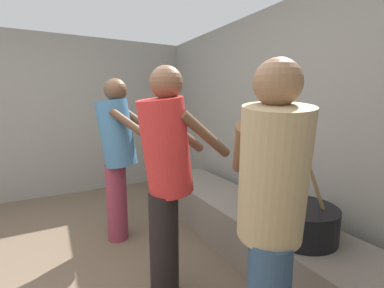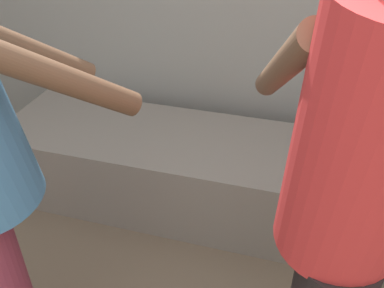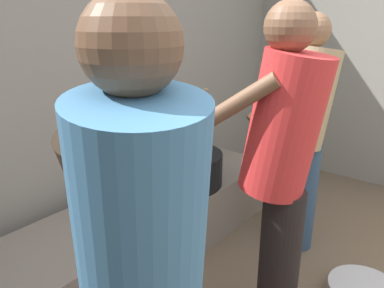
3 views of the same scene
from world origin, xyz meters
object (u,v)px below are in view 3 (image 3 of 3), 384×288
at_px(cooking_pot_main, 186,168).
at_px(cook_in_blue_shirt, 144,287).
at_px(cook_in_tan_shirt, 304,124).
at_px(cook_in_red_shirt, 281,161).

distance_m(cooking_pot_main, cook_in_blue_shirt, 1.70).
xyz_separation_m(cooking_pot_main, cook_in_blue_shirt, (-1.34, -0.97, 0.38)).
distance_m(cook_in_blue_shirt, cook_in_tan_shirt, 1.73).
height_order(cook_in_blue_shirt, cook_in_tan_shirt, cook_in_blue_shirt).
xyz_separation_m(cooking_pot_main, cook_in_red_shirt, (-0.38, -0.87, 0.39)).
relative_size(cook_in_blue_shirt, cook_in_red_shirt, 0.99).
bearing_deg(cook_in_red_shirt, cook_in_blue_shirt, -173.82).
bearing_deg(cook_in_tan_shirt, cook_in_red_shirt, -165.25).
bearing_deg(cook_in_blue_shirt, cooking_pot_main, 35.98).
relative_size(cook_in_blue_shirt, cook_in_tan_shirt, 1.01).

